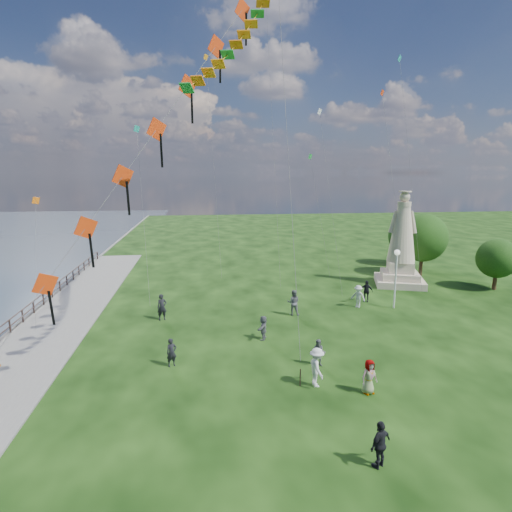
{
  "coord_description": "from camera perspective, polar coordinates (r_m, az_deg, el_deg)",
  "views": [
    {
      "loc": [
        -4.09,
        -15.66,
        10.15
      ],
      "look_at": [
        -1.0,
        8.0,
        5.5
      ],
      "focal_mm": 30.0,
      "sensor_mm": 36.0,
      "label": 1
    }
  ],
  "objects": [
    {
      "name": "waterfront",
      "position": [
        28.92,
        -30.15,
        -11.22
      ],
      "size": [
        200.0,
        200.0,
        1.51
      ],
      "color": "#364351",
      "rests_on": "ground"
    },
    {
      "name": "statue",
      "position": [
        41.13,
        18.8,
        0.76
      ],
      "size": [
        5.32,
        5.32,
        8.57
      ],
      "rotation": [
        0.0,
        0.0,
        -0.32
      ],
      "color": "tan",
      "rests_on": "ground"
    },
    {
      "name": "lamppost",
      "position": [
        33.76,
        18.21,
        -1.3
      ],
      "size": [
        0.42,
        0.42,
        4.53
      ],
      "color": "silver",
      "rests_on": "ground"
    },
    {
      "name": "tree_row",
      "position": [
        46.21,
        22.21,
        1.88
      ],
      "size": [
        8.01,
        14.5,
        6.26
      ],
      "color": "#382314",
      "rests_on": "ground"
    },
    {
      "name": "person_0",
      "position": [
        23.7,
        -11.19,
        -12.51
      ],
      "size": [
        0.66,
        0.57,
        1.54
      ],
      "primitive_type": "imported",
      "rotation": [
        0.0,
        0.0,
        0.43
      ],
      "color": "black",
      "rests_on": "ground"
    },
    {
      "name": "person_1",
      "position": [
        23.56,
        8.38,
        -12.66
      ],
      "size": [
        0.83,
        0.68,
        1.46
      ],
      "primitive_type": "imported",
      "rotation": [
        0.0,
        0.0,
        -0.39
      ],
      "color": "#595960",
      "rests_on": "ground"
    },
    {
      "name": "person_2",
      "position": [
        21.44,
        8.09,
        -14.47
      ],
      "size": [
        0.76,
        1.3,
        1.92
      ],
      "primitive_type": "imported",
      "rotation": [
        0.0,
        0.0,
        1.67
      ],
      "color": "silver",
      "rests_on": "ground"
    },
    {
      "name": "person_3",
      "position": [
        16.81,
        16.24,
        -22.96
      ],
      "size": [
        1.14,
        0.98,
        1.74
      ],
      "primitive_type": "imported",
      "rotation": [
        0.0,
        0.0,
        3.7
      ],
      "color": "black",
      "rests_on": "ground"
    },
    {
      "name": "person_4",
      "position": [
        21.31,
        14.84,
        -15.3
      ],
      "size": [
        0.91,
        0.69,
        1.66
      ],
      "primitive_type": "imported",
      "rotation": [
        0.0,
        0.0,
        0.27
      ],
      "color": "#595960",
      "rests_on": "ground"
    },
    {
      "name": "person_6",
      "position": [
        30.78,
        -12.43,
        -6.68
      ],
      "size": [
        0.78,
        0.63,
        1.85
      ],
      "primitive_type": "imported",
      "rotation": [
        0.0,
        0.0,
        0.31
      ],
      "color": "black",
      "rests_on": "ground"
    },
    {
      "name": "person_7",
      "position": [
        31.19,
        5.0,
        -6.19
      ],
      "size": [
        1.02,
        0.75,
        1.88
      ],
      "primitive_type": "imported",
      "rotation": [
        0.0,
        0.0,
        2.92
      ],
      "color": "#595960",
      "rests_on": "ground"
    },
    {
      "name": "person_8",
      "position": [
        33.75,
        13.46,
        -5.25
      ],
      "size": [
        1.21,
        1.18,
        1.73
      ],
      "primitive_type": "imported",
      "rotation": [
        0.0,
        0.0,
        -0.75
      ],
      "color": "silver",
      "rests_on": "ground"
    },
    {
      "name": "person_9",
      "position": [
        35.37,
        14.49,
        -4.55
      ],
      "size": [
        1.14,
        0.91,
        1.73
      ],
      "primitive_type": "imported",
      "rotation": [
        0.0,
        0.0,
        -0.46
      ],
      "color": "black",
      "rests_on": "ground"
    },
    {
      "name": "person_11",
      "position": [
        26.76,
        0.98,
        -9.53
      ],
      "size": [
        1.08,
        1.53,
        1.51
      ],
      "primitive_type": "imported",
      "rotation": [
        0.0,
        0.0,
        4.34
      ],
      "color": "#595960",
      "rests_on": "ground"
    },
    {
      "name": "red_kite_train",
      "position": [
        20.45,
        -13.48,
        15.14
      ],
      "size": [
        12.26,
        9.35,
        18.83
      ],
      "color": "black",
      "rests_on": "ground"
    },
    {
      "name": "small_kites",
      "position": [
        39.88,
        2.22,
        16.95
      ],
      "size": [
        31.01,
        17.76,
        31.34
      ],
      "color": "teal",
      "rests_on": "ground"
    }
  ]
}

